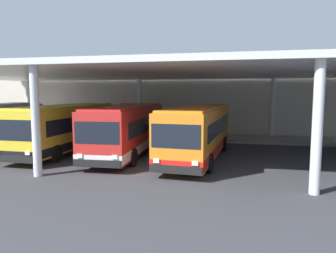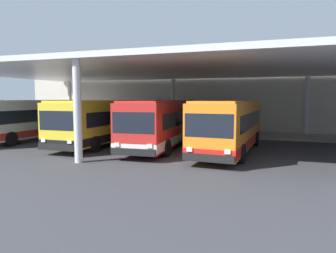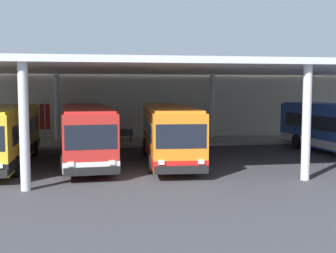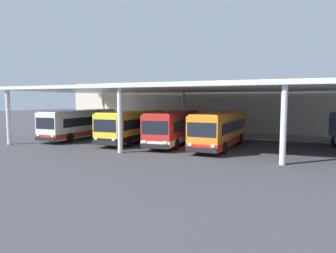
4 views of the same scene
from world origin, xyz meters
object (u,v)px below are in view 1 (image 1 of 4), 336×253
Objects in this scene: bench_waiting at (185,130)px; trash_bin at (159,130)px; bus_second_bay at (66,127)px; banner_sign at (124,115)px; bus_middle_bay at (128,129)px; bus_far_bay at (198,132)px.

trash_bin reaches higher than bench_waiting.
bus_second_bay is 9.28m from trash_bin.
trash_bin is at bearing 14.29° from banner_sign.
bench_waiting is at bearing 2.58° from trash_bin.
bus_middle_bay is 7.96m from banner_sign.
bus_far_bay is (9.06, -0.39, 0.00)m from bus_second_bay.
bus_second_bay is 0.99× the size of bus_middle_bay.
bus_second_bay is 7.46m from banner_sign.
bus_far_bay reaches higher than bench_waiting.
trash_bin is (-2.43, -0.11, 0.01)m from bench_waiting.
bus_second_bay is 10.74m from bench_waiting.
bus_middle_bay is 10.86× the size of trash_bin.
bus_middle_bay is 8.63m from bench_waiting.
banner_sign reaches higher than bus_second_bay.
bench_waiting is 0.56× the size of banner_sign.
bus_far_bay is at bearing -4.48° from bus_middle_bay.
trash_bin is (-4.62, 8.48, -0.98)m from bus_far_bay.
bench_waiting is 1.84× the size of trash_bin.
banner_sign is at bearing 112.41° from bus_middle_bay.
bus_middle_bay is 3.33× the size of banner_sign.
bus_middle_bay is at bearing 175.52° from bus_far_bay.
bench_waiting is (2.41, 8.23, -0.99)m from bus_middle_bay.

